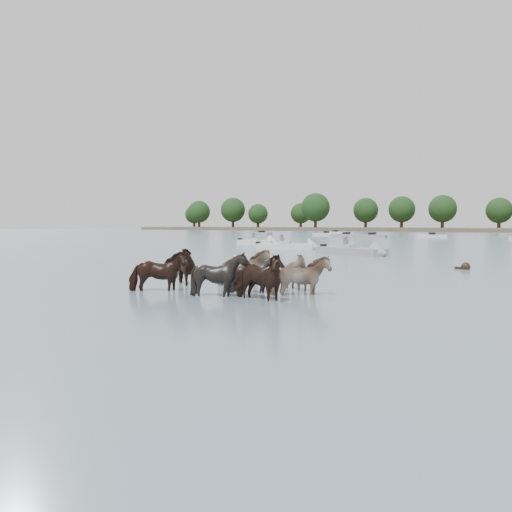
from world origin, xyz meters
The scene contains 8 objects.
ground centered at (0.00, 0.00, 0.00)m, with size 400.00×400.00×0.00m, color slate.
shoreline centered at (-70.00, 150.00, 0.50)m, with size 160.00×30.00×1.00m, color #4C4233.
pony_herd centered at (0.91, -0.47, 0.51)m, with size 6.94×5.05×1.64m.
swimming_pony centered at (4.62, 12.80, 0.10)m, with size 0.72×0.44×0.44m.
motorboat_a centered at (-12.79, 25.72, 0.23)m, with size 5.53×3.43×1.92m.
motorboat_b centered at (-4.66, 21.08, 0.22)m, with size 6.38×3.57×1.92m.
motorboat_f centered at (-20.99, 32.80, 0.23)m, with size 4.66×2.30×1.92m.
treeline centered at (-70.49, 150.93, 6.67)m, with size 148.90×23.91×12.24m.
Camera 1 is at (11.53, -14.22, 2.17)m, focal length 38.26 mm.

